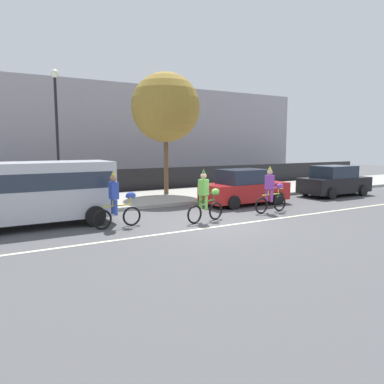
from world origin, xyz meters
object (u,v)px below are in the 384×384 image
(street_lamp_post, at_px, (56,117))
(parked_car_black, at_px, (334,181))
(parade_cyclist_cobalt, at_px, (117,203))
(parked_van_silver, at_px, (38,189))
(parade_cyclist_lime, at_px, (206,199))
(parked_car_red, at_px, (244,188))
(parade_cyclist_purple, at_px, (271,192))

(street_lamp_post, bearing_deg, parked_car_black, -16.42)
(parade_cyclist_cobalt, relative_size, parked_van_silver, 0.38)
(parked_van_silver, distance_m, parked_car_black, 15.05)
(parade_cyclist_lime, distance_m, parked_car_red, 4.38)
(parked_car_red, relative_size, parked_car_black, 1.00)
(parked_car_red, xyz_separation_m, street_lamp_post, (-7.45, 3.89, 3.21))
(parade_cyclist_lime, bearing_deg, parked_car_black, 13.15)
(parked_van_silver, height_order, street_lamp_post, street_lamp_post)
(parked_van_silver, bearing_deg, parked_car_red, 0.61)
(parade_cyclist_purple, distance_m, street_lamp_post, 9.86)
(street_lamp_post, bearing_deg, parked_car_red, -27.55)
(parade_cyclist_cobalt, bearing_deg, parked_van_silver, 143.60)
(parade_cyclist_cobalt, distance_m, parade_cyclist_lime, 3.13)
(parade_cyclist_cobalt, height_order, parked_car_black, parade_cyclist_cobalt)
(parade_cyclist_cobalt, xyz_separation_m, street_lamp_post, (-0.72, 5.60, 3.15))
(parade_cyclist_cobalt, relative_size, street_lamp_post, 0.33)
(parade_cyclist_cobalt, relative_size, parked_car_black, 0.47)
(parked_van_silver, bearing_deg, parked_car_black, -0.07)
(parked_car_black, bearing_deg, street_lamp_post, 163.58)
(parade_cyclist_cobalt, xyz_separation_m, parked_car_red, (6.73, 1.72, -0.06))
(parade_cyclist_cobalt, xyz_separation_m, parked_car_black, (12.84, 1.60, -0.06))
(parked_car_black, height_order, street_lamp_post, street_lamp_post)
(parked_van_silver, relative_size, street_lamp_post, 0.85)
(parade_cyclist_lime, relative_size, parked_car_red, 0.47)
(parked_car_red, bearing_deg, street_lamp_post, 152.45)
(parade_cyclist_cobalt, distance_m, parked_car_red, 6.94)
(parked_van_silver, bearing_deg, street_lamp_post, 69.66)
(parade_cyclist_purple, relative_size, parked_car_black, 0.47)
(parade_cyclist_purple, relative_size, parked_van_silver, 0.38)
(parade_cyclist_cobalt, height_order, parade_cyclist_purple, same)
(parade_cyclist_cobalt, bearing_deg, parade_cyclist_lime, -12.62)
(parked_van_silver, xyz_separation_m, street_lamp_post, (1.48, 3.98, 2.71))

